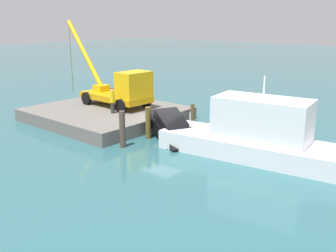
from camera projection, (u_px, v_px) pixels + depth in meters
ground at (165, 134)px, 26.03m from camera, size 200.00×200.00×0.00m
dock at (107, 114)px, 29.62m from camera, size 10.20×9.47×0.91m
crane_truck at (121, 89)px, 29.51m from camera, size 9.55×3.02×6.50m
dock_worker at (112, 101)px, 27.70m from camera, size 0.34×0.34×1.80m
salvaged_car at (172, 129)px, 24.39m from camera, size 4.67×3.50×2.58m
moored_yacht at (305, 155)px, 20.06m from camera, size 15.28×5.13×5.91m
piling_near at (122, 129)px, 23.06m from camera, size 0.36×0.36×2.24m
piling_mid at (148, 123)px, 24.84m from camera, size 0.36×0.36×2.07m
piling_far at (172, 121)px, 26.68m from camera, size 0.41×0.41×1.35m
piling_end at (192, 113)px, 28.71m from camera, size 0.29×0.29×1.43m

